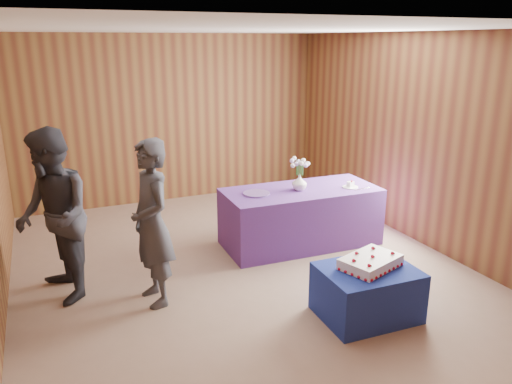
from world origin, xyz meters
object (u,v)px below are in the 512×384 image
cake_table (367,292)px  guest_left (152,224)px  sheet_cake (370,262)px  serving_table (300,217)px  vase (299,183)px  guest_right (54,217)px

cake_table → guest_left: size_ratio=0.53×
sheet_cake → guest_left: size_ratio=0.40×
serving_table → vase: size_ratio=10.13×
guest_right → serving_table: bearing=84.7°
cake_table → guest_right: 3.19m
cake_table → sheet_cake: bearing=41.3°
cake_table → vase: size_ratio=4.56×
sheet_cake → vase: size_ratio=3.49×
sheet_cake → guest_right: guest_right is taller
guest_left → sheet_cake: bearing=52.5°
sheet_cake → guest_left: guest_left is taller
guest_left → cake_table: bearing=51.2°
guest_left → guest_right: bearing=-125.1°
vase → guest_right: guest_right is taller
cake_table → guest_left: bearing=150.5°
cake_table → guest_left: (-1.81, 1.12, 0.60)m
serving_table → guest_right: 3.03m
serving_table → guest_left: 2.27m
sheet_cake → cake_table: bearing=-159.8°
cake_table → serving_table: (0.28, 1.86, 0.12)m
cake_table → guest_left: guest_left is taller
cake_table → vase: bearing=84.8°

